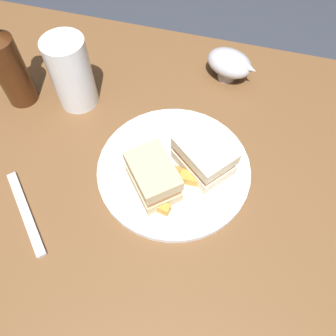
{
  "coord_description": "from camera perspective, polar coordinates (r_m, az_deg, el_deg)",
  "views": [
    {
      "loc": [
        0.09,
        -0.29,
        1.31
      ],
      "look_at": [
        0.01,
        0.02,
        0.79
      ],
      "focal_mm": 35.98,
      "sensor_mm": 36.0,
      "label": 1
    }
  ],
  "objects": [
    {
      "name": "sandwich_half_right",
      "position": [
        0.61,
        6.11,
        2.01
      ],
      "size": [
        0.13,
        0.12,
        0.06
      ],
      "color": "beige",
      "rests_on": "plate"
    },
    {
      "name": "gravy_boat",
      "position": [
        0.79,
        10.44,
        17.03
      ],
      "size": [
        0.13,
        0.11,
        0.07
      ],
      "color": "#B7B7BC",
      "rests_on": "dining_table"
    },
    {
      "name": "cider_bottle",
      "position": [
        0.76,
        -25.68,
        15.74
      ],
      "size": [
        0.06,
        0.06,
        0.26
      ],
      "color": "#47230F",
      "rests_on": "dining_table"
    },
    {
      "name": "dining_table",
      "position": [
        0.98,
        -0.66,
        -13.32
      ],
      "size": [
        1.22,
        0.87,
        0.76
      ],
      "primitive_type": "cube",
      "color": "brown",
      "rests_on": "ground"
    },
    {
      "name": "potato_wedge_left_edge",
      "position": [
        0.59,
        -1.58,
        -6.46
      ],
      "size": [
        0.04,
        0.02,
        0.02
      ],
      "primitive_type": "cube",
      "rotation": [
        0.0,
        0.0,
        6.09
      ],
      "color": "gold",
      "rests_on": "plate"
    },
    {
      "name": "potato_wedge_middle",
      "position": [
        0.61,
        1.28,
        -2.09
      ],
      "size": [
        0.03,
        0.05,
        0.02
      ],
      "primitive_type": "cube",
      "rotation": [
        0.0,
        0.0,
        1.4
      ],
      "color": "#AD702D",
      "rests_on": "plate"
    },
    {
      "name": "potato_wedge_front",
      "position": [
        0.61,
        4.3,
        -1.85
      ],
      "size": [
        0.05,
        0.02,
        0.02
      ],
      "primitive_type": "cube",
      "rotation": [
        0.0,
        0.0,
        3.18
      ],
      "color": "gold",
      "rests_on": "plate"
    },
    {
      "name": "ground_plane",
      "position": [
        1.35,
        -0.49,
        -18.4
      ],
      "size": [
        6.0,
        6.0,
        0.0
      ],
      "primitive_type": "plane",
      "color": "#333842"
    },
    {
      "name": "sandwich_half_left",
      "position": [
        0.59,
        -2.54,
        -1.48
      ],
      "size": [
        0.12,
        0.12,
        0.07
      ],
      "color": "#CCB284",
      "rests_on": "plate"
    },
    {
      "name": "pint_glass",
      "position": [
        0.73,
        -15.84,
        14.55
      ],
      "size": [
        0.08,
        0.08,
        0.15
      ],
      "color": "white",
      "rests_on": "dining_table"
    },
    {
      "name": "plate",
      "position": [
        0.64,
        0.98,
        -0.11
      ],
      "size": [
        0.29,
        0.29,
        0.01
      ],
      "primitive_type": "cylinder",
      "color": "white",
      "rests_on": "dining_table"
    },
    {
      "name": "fork",
      "position": [
        0.65,
        -22.96,
        -6.95
      ],
      "size": [
        0.14,
        0.14,
        0.01
      ],
      "primitive_type": "cube",
      "rotation": [
        0.0,
        0.0,
        5.5
      ],
      "color": "silver",
      "rests_on": "dining_table"
    },
    {
      "name": "potato_wedge_back",
      "position": [
        0.6,
        -1.14,
        -3.56
      ],
      "size": [
        0.04,
        0.04,
        0.02
      ],
      "primitive_type": "cube",
      "rotation": [
        0.0,
        0.0,
        0.75
      ],
      "color": "gold",
      "rests_on": "plate"
    }
  ]
}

